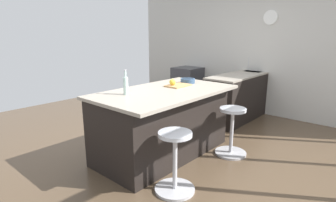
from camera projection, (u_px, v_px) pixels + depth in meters
ground_plane at (167, 144)px, 4.24m from camera, size 7.71×7.71×0.00m
interior_partition_left at (248, 50)px, 5.84m from camera, size 0.15×5.93×2.65m
sink_cabinet at (247, 93)px, 5.67m from camera, size 2.41×0.60×1.17m
oven_range at (188, 85)px, 6.67m from camera, size 0.60×0.61×0.86m
kitchen_island at (163, 122)px, 3.80m from camera, size 1.96×1.12×0.93m
stool_by_window at (232, 133)px, 3.81m from camera, size 0.44×0.44×0.68m
stool_middle at (175, 164)px, 2.91m from camera, size 0.44×0.44×0.68m
cutting_board at (178, 85)px, 3.95m from camera, size 0.36×0.24×0.02m
apple_yellow at (172, 82)px, 3.90m from camera, size 0.09×0.09×0.09m
water_bottle at (126, 85)px, 3.38m from camera, size 0.06×0.06×0.31m
fruit_bowl at (188, 80)px, 4.18m from camera, size 0.22×0.22×0.07m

